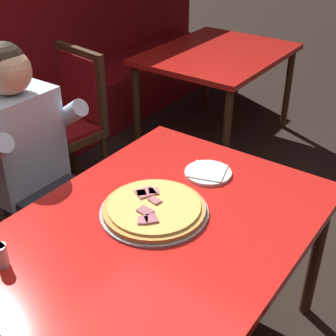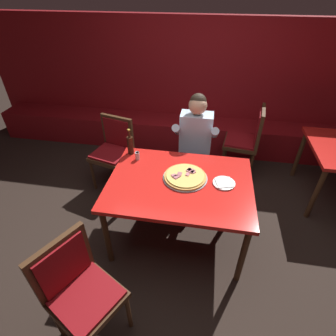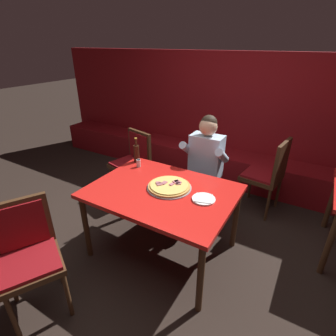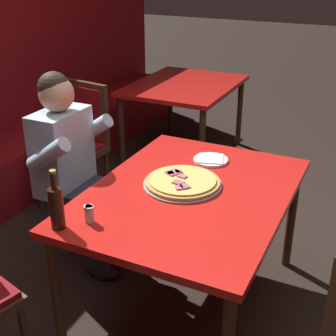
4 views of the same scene
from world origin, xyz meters
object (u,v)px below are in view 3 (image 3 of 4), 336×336
(shaker_parmesan, at_px, (138,164))
(dining_chair_near_left, at_px, (27,250))
(beer_bottle, at_px, (136,153))
(dining_chair_near_right, at_px, (269,172))
(plate_white_paper, at_px, (204,199))
(shaker_oregano, at_px, (139,164))
(dining_chair_far_left, at_px, (133,159))
(main_dining_table, at_px, (162,196))
(shaker_red_pepper_flakes, at_px, (139,163))
(diner_seated_blue_shirt, at_px, (203,164))
(pizza, at_px, (169,186))

(shaker_parmesan, xyz_separation_m, dining_chair_near_left, (-0.08, -1.34, -0.22))
(beer_bottle, height_order, dining_chair_near_right, beer_bottle)
(plate_white_paper, xyz_separation_m, shaker_oregano, (-0.90, 0.26, 0.03))
(shaker_oregano, relative_size, dining_chair_far_left, 0.09)
(main_dining_table, xyz_separation_m, dining_chair_far_left, (-0.95, 0.78, -0.12))
(shaker_red_pepper_flakes, bearing_deg, shaker_oregano, -53.00)
(shaker_red_pepper_flakes, bearing_deg, dining_chair_near_right, 38.20)
(shaker_oregano, distance_m, diner_seated_blue_shirt, 0.76)
(shaker_parmesan, bearing_deg, dining_chair_near_right, 38.52)
(beer_bottle, xyz_separation_m, diner_seated_blue_shirt, (0.67, 0.40, -0.15))
(beer_bottle, relative_size, dining_chair_near_right, 0.30)
(dining_chair_far_left, bearing_deg, pizza, -35.76)
(beer_bottle, bearing_deg, shaker_oregano, -43.88)
(shaker_oregano, bearing_deg, beer_bottle, 136.12)
(shaker_oregano, relative_size, shaker_parmesan, 1.00)
(plate_white_paper, height_order, dining_chair_near_left, dining_chair_near_left)
(dining_chair_near_left, bearing_deg, diner_seated_blue_shirt, 70.63)
(main_dining_table, xyz_separation_m, pizza, (0.04, 0.06, 0.09))
(dining_chair_far_left, bearing_deg, main_dining_table, -39.24)
(diner_seated_blue_shirt, xyz_separation_m, dining_chair_far_left, (-1.02, -0.03, -0.16))
(pizza, xyz_separation_m, shaker_oregano, (-0.53, 0.24, 0.02))
(pizza, distance_m, diner_seated_blue_shirt, 0.74)
(dining_chair_near_right, relative_size, dining_chair_far_left, 1.07)
(pizza, bearing_deg, shaker_parmesan, 156.83)
(beer_bottle, xyz_separation_m, shaker_parmesan, (0.10, -0.11, -0.07))
(pizza, relative_size, dining_chair_near_right, 0.43)
(main_dining_table, bearing_deg, dining_chair_near_left, -118.80)
(dining_chair_near_right, xyz_separation_m, dining_chair_far_left, (-1.70, -0.51, -0.02))
(shaker_oregano, bearing_deg, diner_seated_blue_shirt, 41.87)
(plate_white_paper, xyz_separation_m, diner_seated_blue_shirt, (-0.34, 0.76, -0.05))
(pizza, xyz_separation_m, dining_chair_far_left, (-0.99, 0.71, -0.21))
(main_dining_table, bearing_deg, diner_seated_blue_shirt, 84.74)
(dining_chair_near_left, xyz_separation_m, dining_chair_far_left, (-0.37, 1.83, -0.01))
(main_dining_table, height_order, pizza, pizza)
(plate_white_paper, bearing_deg, dining_chair_near_right, 74.67)
(beer_bottle, bearing_deg, diner_seated_blue_shirt, 30.98)
(shaker_red_pepper_flakes, bearing_deg, shaker_parmesan, -99.94)
(dining_chair_far_left, bearing_deg, beer_bottle, -46.58)
(beer_bottle, distance_m, dining_chair_far_left, 0.60)
(beer_bottle, height_order, dining_chair_far_left, beer_bottle)
(diner_seated_blue_shirt, distance_m, dining_chair_near_right, 0.84)
(beer_bottle, height_order, shaker_oregano, beer_bottle)
(dining_chair_near_left, bearing_deg, shaker_parmesan, 86.52)
(shaker_parmesan, bearing_deg, dining_chair_far_left, 133.17)
(shaker_parmesan, distance_m, dining_chair_near_right, 1.61)
(shaker_oregano, distance_m, dining_chair_near_right, 1.60)
(main_dining_table, bearing_deg, dining_chair_near_right, 59.66)
(shaker_oregano, height_order, shaker_parmesan, same)
(main_dining_table, relative_size, pizza, 3.16)
(beer_bottle, xyz_separation_m, shaker_red_pepper_flakes, (0.10, -0.10, -0.07))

